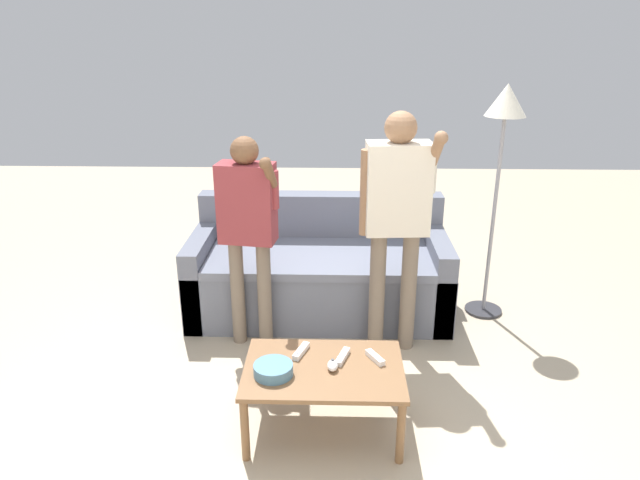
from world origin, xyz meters
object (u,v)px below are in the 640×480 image
object	(u,v)px
game_remote_wand_near	(301,351)
floor_lamp	(504,125)
game_remote_wand_far	(375,357)
game_remote_nunchuk	(333,365)
player_left	(248,219)
game_remote_wand_spare	(343,357)
coffee_table	(324,375)
player_right	(397,207)
snack_bowl	(273,370)
couch	(319,272)

from	to	relation	value
game_remote_wand_near	floor_lamp	bearing A→B (deg)	43.54
game_remote_wand_near	game_remote_wand_far	size ratio (longest dim) A/B	1.16
game_remote_nunchuk	game_remote_wand_near	bearing A→B (deg)	139.18
game_remote_nunchuk	player_left	world-z (taller)	player_left
game_remote_wand_far	game_remote_wand_near	bearing A→B (deg)	172.47
game_remote_wand_far	game_remote_wand_spare	bearing A→B (deg)	179.20
coffee_table	game_remote_wand_far	xyz separation A→B (m)	(0.28, 0.08, 0.06)
coffee_table	game_remote_wand_far	world-z (taller)	game_remote_wand_far
game_remote_wand_near	game_remote_wand_far	world-z (taller)	same
player_right	coffee_table	bearing A→B (deg)	-117.12
floor_lamp	game_remote_wand_near	bearing A→B (deg)	-136.46
coffee_table	game_remote_wand_near	bearing A→B (deg)	133.49
game_remote_nunchuk	floor_lamp	size ratio (longest dim) A/B	0.05
snack_bowl	floor_lamp	bearing A→B (deg)	45.15
game_remote_wand_spare	snack_bowl	bearing A→B (deg)	-156.75
couch	game_remote_wand_spare	size ratio (longest dim) A/B	11.49
player_right	game_remote_wand_far	xyz separation A→B (m)	(-0.17, -0.79, -0.61)
game_remote_wand_far	player_right	bearing A→B (deg)	78.00
floor_lamp	coffee_table	bearing A→B (deg)	-130.70
game_remote_wand_far	coffee_table	bearing A→B (deg)	-163.60
coffee_table	game_remote_wand_spare	world-z (taller)	game_remote_wand_spare
snack_bowl	game_remote_wand_far	bearing A→B (deg)	15.86
coffee_table	floor_lamp	xyz separation A→B (m)	(1.21, 1.41, 1.10)
floor_lamp	player_left	xyz separation A→B (m)	(-1.73, -0.51, -0.53)
floor_lamp	game_remote_wand_far	bearing A→B (deg)	-125.15
coffee_table	game_remote_wand_near	xyz separation A→B (m)	(-0.13, 0.14, 0.06)
coffee_table	game_remote_nunchuk	size ratio (longest dim) A/B	9.67
coffee_table	game_remote_wand_far	bearing A→B (deg)	16.40
snack_bowl	game_remote_nunchuk	size ratio (longest dim) A/B	2.34
game_remote_wand_near	player_right	bearing A→B (deg)	51.97
floor_lamp	player_left	bearing A→B (deg)	-163.65
player_left	game_remote_wand_spare	world-z (taller)	player_left
coffee_table	player_left	xyz separation A→B (m)	(-0.51, 0.90, 0.57)
game_remote_nunchuk	game_remote_wand_far	xyz separation A→B (m)	(0.23, 0.10, -0.01)
floor_lamp	game_remote_wand_spare	xyz separation A→B (m)	(-1.11, -1.33, -1.03)
snack_bowl	game_remote_nunchuk	bearing A→B (deg)	10.13
snack_bowl	floor_lamp	size ratio (longest dim) A/B	0.12
couch	floor_lamp	xyz separation A→B (m)	(1.28, -0.03, 1.14)
coffee_table	game_remote_nunchuk	distance (m)	0.09
game_remote_wand_near	game_remote_wand_spare	world-z (taller)	same
couch	game_remote_nunchuk	size ratio (longest dim) A/B	21.82
couch	player_left	world-z (taller)	player_left
couch	player_right	distance (m)	1.05
player_right	game_remote_nunchuk	bearing A→B (deg)	-114.21
snack_bowl	game_remote_wand_spare	world-z (taller)	snack_bowl
player_right	game_remote_wand_spare	bearing A→B (deg)	-113.68
snack_bowl	game_remote_wand_spare	distance (m)	0.39
game_remote_wand_spare	coffee_table	bearing A→B (deg)	-140.16
player_left	floor_lamp	bearing A→B (deg)	16.35
couch	game_remote_wand_spare	world-z (taller)	couch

